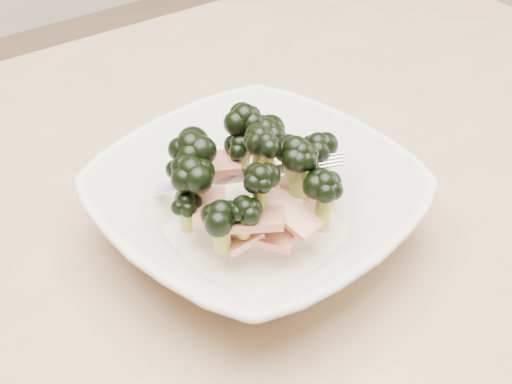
% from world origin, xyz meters
% --- Properties ---
extents(dining_table, '(1.20, 0.80, 0.75)m').
position_xyz_m(dining_table, '(0.00, 0.00, 0.65)').
color(dining_table, tan).
rests_on(dining_table, ground).
extents(broccoli_dish, '(0.31, 0.31, 0.11)m').
position_xyz_m(broccoli_dish, '(0.03, -0.04, 0.79)').
color(broccoli_dish, beige).
rests_on(broccoli_dish, dining_table).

